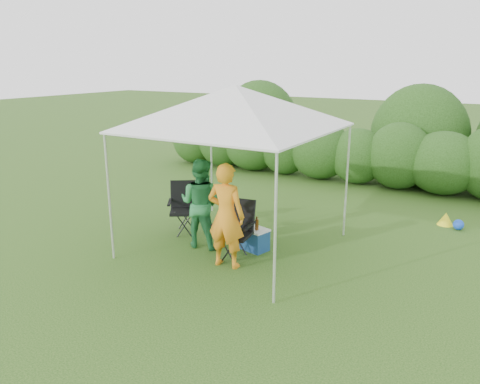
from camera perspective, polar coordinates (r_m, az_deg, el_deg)
The scene contains 10 objects.
ground at distance 8.07m, azimuth -2.36°, elevation -7.73°, with size 70.00×70.00×0.00m, color #375C1D.
hedge at distance 13.04m, azimuth 12.49°, elevation 4.80°, with size 11.24×1.53×1.80m.
canopy at distance 7.86m, azimuth -0.57°, elevation 10.28°, with size 3.10×3.10×2.83m.
chair_right at distance 7.80m, azimuth -0.51°, elevation -4.13°, with size 0.67×0.62×0.99m.
chair_left at distance 9.06m, azimuth -6.75°, elevation -1.43°, with size 0.77×0.76×0.98m.
man at distance 7.38m, azimuth -1.71°, elevation -2.90°, with size 0.62×0.41×1.70m, color orange.
woman at distance 8.24m, azimuth -4.82°, elevation -1.36°, with size 0.77×0.60×1.59m, color #297E42.
cooler at distance 8.22m, azimuth 1.80°, elevation -5.75°, with size 0.54×0.45×0.39m.
bottle at distance 8.05m, azimuth 2.06°, elevation -3.82°, with size 0.07×0.07×0.25m, color #592D0C.
lawn_toy at distance 10.28m, azimuth 24.11°, elevation -3.17°, with size 0.52×0.43×0.26m.
Camera 1 is at (4.01, -6.23, 3.20)m, focal length 35.00 mm.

